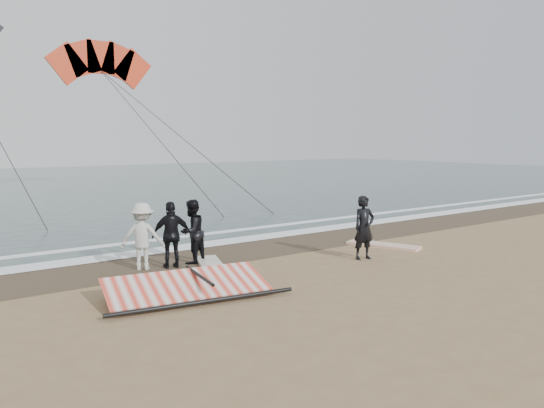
# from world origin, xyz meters

# --- Properties ---
(ground) EXTENTS (120.00, 120.00, 0.00)m
(ground) POSITION_xyz_m (0.00, 0.00, 0.00)
(ground) COLOR #8C704C
(ground) RESTS_ON ground
(sea) EXTENTS (120.00, 54.00, 0.02)m
(sea) POSITION_xyz_m (0.00, 33.00, 0.01)
(sea) COLOR #233838
(sea) RESTS_ON ground
(wet_sand) EXTENTS (120.00, 2.80, 0.01)m
(wet_sand) POSITION_xyz_m (0.00, 4.50, 0.01)
(wet_sand) COLOR #4C3D2B
(wet_sand) RESTS_ON ground
(foam_near) EXTENTS (120.00, 0.90, 0.01)m
(foam_near) POSITION_xyz_m (0.00, 5.90, 0.03)
(foam_near) COLOR white
(foam_near) RESTS_ON sea
(foam_far) EXTENTS (120.00, 0.45, 0.01)m
(foam_far) POSITION_xyz_m (0.00, 7.60, 0.03)
(foam_far) COLOR white
(foam_far) RESTS_ON sea
(man_main) EXTENTS (0.74, 0.55, 1.84)m
(man_main) POSITION_xyz_m (2.48, 1.42, 0.92)
(man_main) COLOR black
(man_main) RESTS_ON ground
(board_white) EXTENTS (1.45, 2.42, 0.09)m
(board_white) POSITION_xyz_m (4.28, 2.29, 0.05)
(board_white) COLOR white
(board_white) RESTS_ON ground
(board_cream) EXTENTS (1.32, 2.29, 0.09)m
(board_cream) POSITION_xyz_m (-1.58, 3.12, 0.05)
(board_cream) COLOR beige
(board_cream) RESTS_ON ground
(trio_cluster) EXTENTS (2.60, 1.24, 1.80)m
(trio_cluster) POSITION_xyz_m (-2.53, 3.87, 0.90)
(trio_cluster) COLOR black
(trio_cluster) RESTS_ON ground
(sail_rig) EXTENTS (4.03, 2.23, 0.49)m
(sail_rig) POSITION_xyz_m (-3.44, 1.16, 0.19)
(sail_rig) COLOR black
(sail_rig) RESTS_ON ground
(kite_red) EXTENTS (7.36, 7.21, 16.38)m
(kite_red) POSITION_xyz_m (2.77, 24.34, 7.93)
(kite_red) COLOR red
(kite_red) RESTS_ON ground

